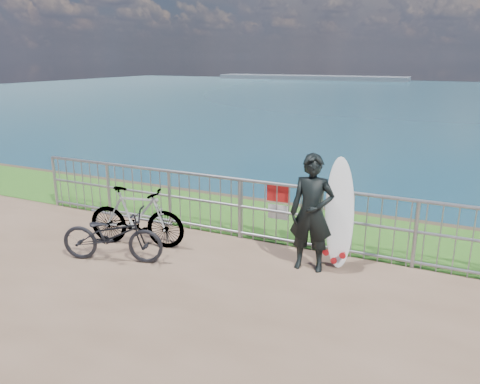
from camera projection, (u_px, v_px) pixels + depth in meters
The scene contains 8 objects.
grass_strip at pixel (286, 222), 9.34m from camera, with size 120.00×120.00×0.00m, color #28611A.
seascape at pixel (310, 80), 154.15m from camera, with size 260.00×260.00×5.00m.
railing at pixel (266, 211), 8.22m from camera, with size 10.06×0.10×1.13m.
surfer at pixel (312, 213), 7.10m from camera, with size 0.66×0.44×1.82m, color black.
surfboard at pixel (339, 217), 7.28m from camera, with size 0.57×0.54×1.73m.
bicycle_near at pixel (112, 235), 7.51m from camera, with size 0.58×1.67×0.88m, color black.
bicycle_far at pixel (136, 217), 8.10m from camera, with size 0.49×1.75×1.05m, color black.
bike_rack at pixel (130, 219), 8.62m from camera, with size 1.82×0.05×0.38m.
Camera 1 is at (2.93, -5.65, 3.19)m, focal length 35.00 mm.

